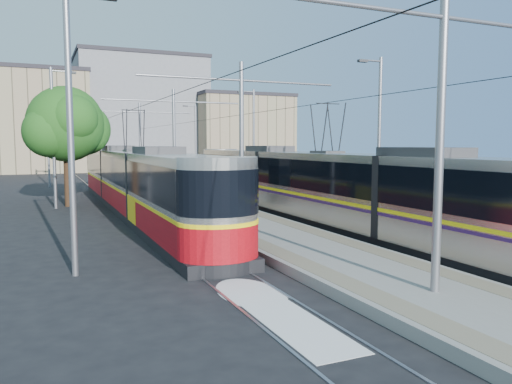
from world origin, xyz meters
name	(u,v)px	position (x,y,z in m)	size (l,w,h in m)	color
ground	(339,265)	(0.00, 0.00, 0.00)	(160.00, 160.00, 0.00)	black
platform	(187,202)	(0.00, 17.00, 0.15)	(4.00, 50.00, 0.30)	gray
tactile_strip_left	(164,200)	(-1.45, 17.00, 0.30)	(0.70, 50.00, 0.01)	gray
tactile_strip_right	(210,198)	(1.45, 17.00, 0.30)	(0.70, 50.00, 0.01)	gray
rails	(187,204)	(0.00, 17.00, 0.02)	(8.71, 70.00, 0.03)	gray
track_arrow	(277,311)	(-3.60, -3.00, 0.01)	(1.20, 5.00, 0.01)	silver
tram_left	(135,181)	(-3.60, 14.50, 1.71)	(2.43, 29.10, 5.50)	black
tram_right	(327,185)	(3.60, 6.62, 1.86)	(2.43, 30.75, 5.50)	black
catenary	(200,129)	(0.00, 14.15, 4.52)	(9.20, 70.00, 7.00)	gray
street_lamps	(170,137)	(0.00, 21.00, 4.18)	(15.18, 38.22, 8.00)	gray
shelter	(217,181)	(0.50, 12.83, 1.68)	(0.81, 1.24, 2.63)	black
tree	(71,126)	(-6.50, 18.91, 4.78)	(4.86, 4.50, 7.07)	#382314
building_left	(23,121)	(-10.00, 60.00, 6.65)	(16.32, 12.24, 13.28)	gray
building_centre	(140,113)	(6.00, 64.00, 8.29)	(18.36, 14.28, 16.56)	gray
building_right	(241,132)	(20.00, 58.00, 5.56)	(14.28, 10.20, 11.09)	gray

